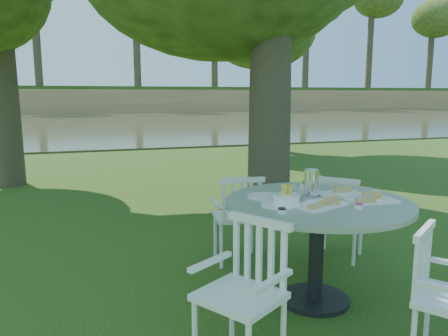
{
  "coord_description": "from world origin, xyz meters",
  "views": [
    {
      "loc": [
        -1.53,
        -4.5,
        1.68
      ],
      "look_at": [
        0.0,
        0.2,
        0.85
      ],
      "focal_mm": 35.0,
      "sensor_mm": 36.0,
      "label": 1
    }
  ],
  "objects": [
    {
      "name": "table",
      "position": [
        0.22,
        -1.54,
        0.7
      ],
      "size": [
        1.47,
        1.47,
        0.86
      ],
      "color": "black",
      "rests_on": "ground"
    },
    {
      "name": "chair_nw",
      "position": [
        -0.09,
        -0.56,
        0.53
      ],
      "size": [
        0.5,
        0.48,
        0.9
      ],
      "rotation": [
        0.0,
        0.0,
        -3.27
      ],
      "color": "white",
      "rests_on": "ground"
    },
    {
      "name": "chair_ne",
      "position": [
        0.9,
        -0.78,
        0.51
      ],
      "size": [
        0.6,
        0.6,
        0.87
      ],
      "rotation": [
        0.0,
        0.0,
        -3.93
      ],
      "color": "white",
      "rests_on": "ground"
    },
    {
      "name": "chair_sw",
      "position": [
        -0.6,
        -2.13,
        0.54
      ],
      "size": [
        0.62,
        0.63,
        0.92
      ],
      "rotation": [
        0.0,
        0.0,
        -1.0
      ],
      "color": "white",
      "rests_on": "ground"
    },
    {
      "name": "tableware",
      "position": [
        0.18,
        -1.48,
        0.9
      ],
      "size": [
        1.08,
        0.81,
        0.23
      ],
      "color": "white",
      "rests_on": "table"
    },
    {
      "name": "far_bank",
      "position": [
        0.28,
        41.12,
        7.25
      ],
      "size": [
        100.0,
        18.0,
        15.2
      ],
      "color": "#A47B4C",
      "rests_on": "ground"
    },
    {
      "name": "river",
      "position": [
        0.0,
        23.0,
        0.0
      ],
      "size": [
        100.0,
        28.0,
        0.12
      ],
      "primitive_type": "cube",
      "color": "#363721",
      "rests_on": "ground"
    },
    {
      "name": "ground",
      "position": [
        0.0,
        0.0,
        0.0
      ],
      "size": [
        140.0,
        140.0,
        0.0
      ],
      "primitive_type": "plane",
      "color": "#1A370B",
      "rests_on": "ground"
    },
    {
      "name": "chair_se",
      "position": [
        0.51,
        -2.52,
        0.51
      ],
      "size": [
        0.6,
        0.59,
        0.87
      ],
      "rotation": [
        0.0,
        0.0,
        0.62
      ],
      "color": "white",
      "rests_on": "ground"
    }
  ]
}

